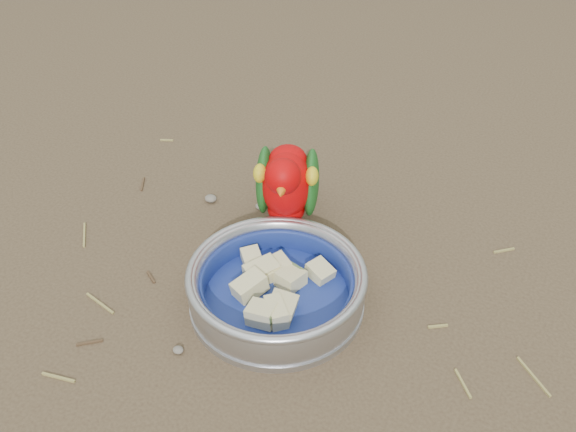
% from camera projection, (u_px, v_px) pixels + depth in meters
% --- Properties ---
extents(ground, '(60.00, 60.00, 0.00)m').
position_uv_depth(ground, '(276.00, 335.00, 0.84)').
color(ground, '#4D3D2B').
extents(food_bowl, '(0.24, 0.24, 0.02)m').
position_uv_depth(food_bowl, '(277.00, 300.00, 0.88)').
color(food_bowl, '#B2B2BA').
rests_on(food_bowl, ground).
extents(bowl_wall, '(0.24, 0.24, 0.04)m').
position_uv_depth(bowl_wall, '(277.00, 284.00, 0.86)').
color(bowl_wall, '#B2B2BA').
rests_on(bowl_wall, food_bowl).
extents(fruit_wedges, '(0.14, 0.14, 0.03)m').
position_uv_depth(fruit_wedges, '(277.00, 288.00, 0.86)').
color(fruit_wedges, beige).
rests_on(fruit_wedges, food_bowl).
extents(lory_parrot, '(0.16, 0.22, 0.16)m').
position_uv_depth(lory_parrot, '(287.00, 192.00, 0.95)').
color(lory_parrot, '#B90204').
rests_on(lory_parrot, ground).
extents(ground_debris, '(0.90, 0.80, 0.01)m').
position_uv_depth(ground_debris, '(281.00, 287.00, 0.90)').
color(ground_debris, olive).
rests_on(ground_debris, ground).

